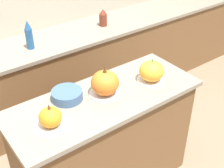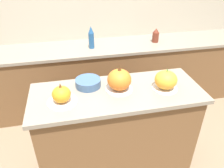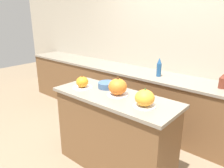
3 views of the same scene
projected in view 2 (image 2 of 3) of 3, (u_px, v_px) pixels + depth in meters
The scene contains 10 objects.
ground_plane at pixel (116, 165), 2.29m from camera, with size 12.00×12.00×0.00m, color #847056.
wall_back at pixel (92, 11), 2.86m from camera, with size 8.00×0.06×2.50m.
kitchen_island at pixel (117, 132), 2.05m from camera, with size 1.43×0.57×0.92m.
back_counter at pixel (98, 76), 3.00m from camera, with size 6.00×0.60×0.88m.
pumpkin_cake_left at pixel (62, 95), 1.65m from camera, with size 0.23×0.23×0.17m.
pumpkin_cake_center at pixel (119, 80), 1.79m from camera, with size 0.23×0.23×0.23m.
pumpkin_cake_right at pixel (166, 80), 1.80m from camera, with size 0.22×0.22×0.19m.
bottle_tall at pixel (91, 38), 2.66m from camera, with size 0.07×0.07×0.28m.
bottle_short at pixel (156, 35), 2.86m from camera, with size 0.09×0.09×0.18m.
mixing_bowl at pixel (88, 83), 1.86m from camera, with size 0.22×0.22×0.07m.
Camera 2 is at (-0.36, -1.47, 1.92)m, focal length 35.00 mm.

